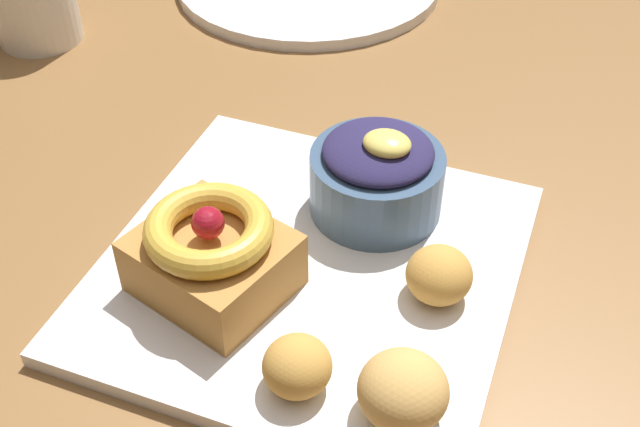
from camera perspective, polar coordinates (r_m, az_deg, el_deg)
dining_table at (r=0.70m, az=6.49°, el=-2.81°), size 1.35×1.09×0.73m
front_plate at (r=0.55m, az=-0.74°, el=-3.92°), size 0.27×0.27×0.01m
cake_slice at (r=0.52m, az=-7.65°, el=-2.81°), size 0.11×0.10×0.07m
berry_ramekin at (r=0.57m, az=4.05°, el=2.72°), size 0.10×0.10×0.07m
fritter_front at (r=0.46m, az=5.89°, el=-12.33°), size 0.05×0.05×0.04m
fritter_middle at (r=0.52m, az=8.41°, el=-4.31°), size 0.04×0.04×0.04m
fritter_back at (r=0.47m, az=-1.62°, el=-10.73°), size 0.04×0.04×0.03m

